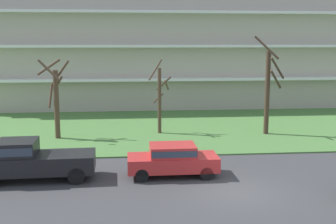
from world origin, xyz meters
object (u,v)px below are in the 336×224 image
Objects in this scene: tree_center at (268,89)px; pickup_black_center_right at (32,159)px; tree_left at (160,98)px; sedan_red_center_left at (173,159)px; tree_far_left at (56,97)px.

tree_center is 1.27× the size of pickup_black_center_right.
tree_center is (7.50, -1.13, 0.70)m from tree_left.
tree_left is 11.96m from pickup_black_center_right.
tree_left is 7.61m from tree_center.
pickup_black_center_right is at bearing -124.97° from tree_left.
tree_left is 0.97× the size of pickup_black_center_right.
pickup_black_center_right reaches higher than sedan_red_center_left.
tree_far_left is 0.78× the size of tree_center.
tree_far_left is at bearing -171.73° from tree_left.
sedan_red_center_left is (-7.58, -8.57, -2.44)m from tree_center.
tree_left is 9.86m from sedan_red_center_left.
tree_far_left is 1.02× the size of tree_left.
tree_far_left reaches higher than tree_left.
tree_left reaches higher than sedan_red_center_left.
tree_far_left is 11.31m from sedan_red_center_left.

